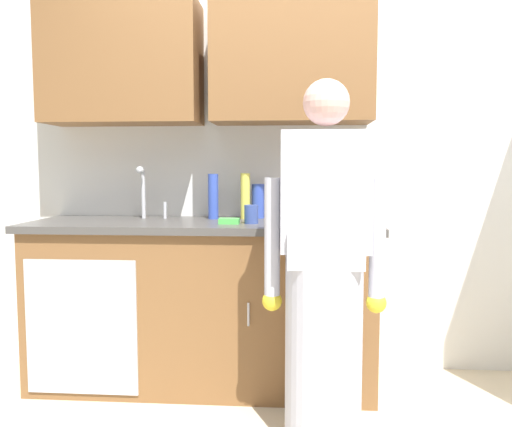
{
  "coord_description": "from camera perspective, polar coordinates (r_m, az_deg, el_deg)",
  "views": [
    {
      "loc": [
        -0.03,
        -2.2,
        1.24
      ],
      "look_at": [
        -0.24,
        0.55,
        1.0
      ],
      "focal_mm": 36.55,
      "sensor_mm": 36.0,
      "label": 1
    }
  ],
  "objects": [
    {
      "name": "bottle_dish_liquid",
      "position": [
        3.09,
        -4.7,
        1.87
      ],
      "size": [
        0.06,
        0.06,
        0.27
      ],
      "primitive_type": "cylinder",
      "color": "#334CB2",
      "rests_on": "countertop"
    },
    {
      "name": "sponge",
      "position": [
        2.83,
        -2.96,
        -0.83
      ],
      "size": [
        0.11,
        0.07,
        0.03
      ],
      "primitive_type": "cube",
      "color": "#4CBF4C",
      "rests_on": "countertop"
    },
    {
      "name": "bottle_soap",
      "position": [
        3.14,
        0.22,
        1.37
      ],
      "size": [
        0.08,
        0.08,
        0.21
      ],
      "primitive_type": "cylinder",
      "color": "#334CB2",
      "rests_on": "countertop"
    },
    {
      "name": "person_at_sink",
      "position": [
        2.33,
        7.47,
        -8.69
      ],
      "size": [
        0.55,
        0.34,
        1.62
      ],
      "color": "white",
      "rests_on": "ground"
    },
    {
      "name": "counter_cabinet",
      "position": [
        3.06,
        -5.78,
        -10.05
      ],
      "size": [
        1.9,
        0.62,
        0.9
      ],
      "color": "brown",
      "rests_on": "ground"
    },
    {
      "name": "bottle_water_short",
      "position": [
        3.09,
        -1.18,
        1.92
      ],
      "size": [
        0.06,
        0.06,
        0.27
      ],
      "primitive_type": "cylinder",
      "color": "#D8D14C",
      "rests_on": "countertop"
    },
    {
      "name": "knife_on_counter",
      "position": [
        2.92,
        6.68,
        -0.9
      ],
      "size": [
        0.24,
        0.03,
        0.01
      ],
      "primitive_type": "cube",
      "rotation": [
        0.0,
        0.0,
        6.25
      ],
      "color": "silver",
      "rests_on": "countertop"
    },
    {
      "name": "bottle_water_tall",
      "position": [
        3.08,
        4.61,
        0.89
      ],
      "size": [
        0.06,
        0.06,
        0.16
      ],
      "primitive_type": "cylinder",
      "color": "#E05933",
      "rests_on": "countertop"
    },
    {
      "name": "cup_by_sink",
      "position": [
        2.83,
        -0.52,
        -0.08
      ],
      "size": [
        0.08,
        0.08,
        0.1
      ],
      "primitive_type": "cylinder",
      "color": "#33478C",
      "rests_on": "countertop"
    },
    {
      "name": "kitchen_wall_with_uppers",
      "position": [
        3.21,
        2.41,
        9.17
      ],
      "size": [
        4.8,
        0.44,
        2.7
      ],
      "color": "silver",
      "rests_on": "ground"
    },
    {
      "name": "bottle_cleaner_spray",
      "position": [
        3.09,
        10.1,
        1.34
      ],
      "size": [
        0.07,
        0.07,
        0.22
      ],
      "primitive_type": "cylinder",
      "color": "#66388C",
      "rests_on": "countertop"
    },
    {
      "name": "countertop",
      "position": [
        2.97,
        -5.8,
        -1.24
      ],
      "size": [
        1.96,
        0.66,
        0.04
      ],
      "primitive_type": "cube",
      "color": "#474442",
      "rests_on": "counter_cabinet"
    },
    {
      "name": "sink",
      "position": [
        3.06,
        -12.24,
        -1.05
      ],
      "size": [
        0.5,
        0.36,
        0.35
      ],
      "color": "#B7BABF",
      "rests_on": "counter_cabinet"
    }
  ]
}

